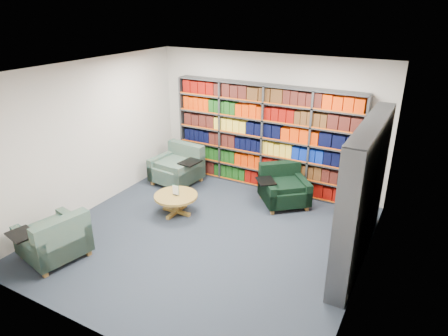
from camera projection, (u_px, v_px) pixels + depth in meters
The scene contains 7 objects.
room_shell at pixel (206, 160), 6.31m from camera, with size 5.02×5.02×2.82m.
bookshelf_back at pixel (264, 138), 8.33m from camera, with size 4.00×0.28×2.20m.
bookshelf_right at pixel (363, 194), 5.88m from camera, with size 0.28×2.50×2.20m.
chair_teal_left at pixel (179, 168), 8.82m from camera, with size 1.12×1.00×0.83m.
chair_green_right at pixel (283, 188), 7.91m from camera, with size 1.18×1.18×0.76m.
chair_teal_front at pixel (56, 241), 6.14m from camera, with size 1.03×1.12×0.79m.
coffee_table at pixel (176, 199), 7.48m from camera, with size 0.82×0.82×0.57m.
Camera 1 is at (3.07, -5.02, 3.72)m, focal length 32.00 mm.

